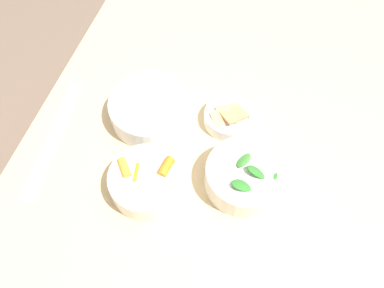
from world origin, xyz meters
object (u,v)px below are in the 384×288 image
ruler (53,137)px  bowl_carrots (146,181)px  bowl_greens (244,175)px  bowl_cookies (230,118)px  bowl_beans_hotdog (150,109)px

ruler → bowl_carrots: bearing=-103.0°
bowl_greens → ruler: bearing=90.9°
bowl_carrots → bowl_cookies: size_ratio=1.35×
bowl_greens → bowl_beans_hotdog: 0.28m
bowl_greens → ruler: 0.46m
bowl_greens → bowl_cookies: size_ratio=1.43×
bowl_carrots → bowl_cookies: bowl_carrots is taller
bowl_beans_hotdog → ruler: 0.24m
bowl_beans_hotdog → bowl_cookies: (0.03, -0.19, -0.01)m
bowl_greens → bowl_cookies: (0.15, 0.06, -0.02)m
bowl_greens → bowl_cookies: 0.16m
bowl_greens → bowl_beans_hotdog: bearing=65.8°
bowl_beans_hotdog → bowl_carrots: bearing=-163.2°
bowl_cookies → ruler: 0.42m
bowl_carrots → bowl_greens: (0.07, -0.20, 0.00)m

